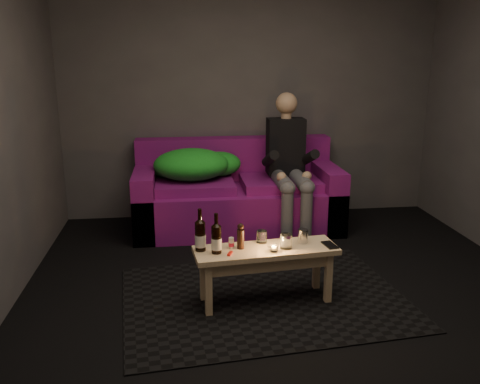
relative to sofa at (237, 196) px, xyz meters
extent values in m
plane|color=black|center=(0.20, -1.82, -0.32)|extent=(4.50, 4.50, 0.00)
plane|color=#464446|center=(0.20, 0.43, 0.98)|extent=(4.00, 0.00, 4.00)
cube|color=black|center=(0.01, -1.64, -0.32)|extent=(2.18, 1.68, 0.01)
cube|color=#7D1079|center=(0.00, -0.05, -0.10)|extent=(2.06, 0.93, 0.43)
cube|color=#7D1079|center=(0.00, 0.30, 0.34)|extent=(2.06, 0.23, 0.45)
cube|color=#7D1079|center=(-0.93, -0.05, 0.00)|extent=(0.21, 0.93, 0.64)
cube|color=#7D1079|center=(0.93, -0.05, 0.00)|extent=(0.21, 0.93, 0.64)
cube|color=#7D1079|center=(-0.43, -0.10, 0.15)|extent=(0.77, 0.62, 0.10)
cube|color=#7D1079|center=(0.43, -0.10, 0.15)|extent=(0.77, 0.62, 0.10)
ellipsoid|color=#1B951F|center=(-0.46, -0.05, 0.36)|extent=(0.74, 0.58, 0.31)
ellipsoid|color=#1B951F|center=(-0.17, 0.09, 0.33)|extent=(0.45, 0.37, 0.25)
ellipsoid|color=#1B951F|center=(-0.69, 0.07, 0.29)|extent=(0.33, 0.27, 0.16)
cube|color=black|center=(0.50, 0.00, 0.51)|extent=(0.37, 0.23, 0.57)
sphere|color=tan|center=(0.50, 0.00, 0.95)|extent=(0.22, 0.22, 0.22)
cylinder|color=#53555E|center=(0.41, -0.32, 0.22)|extent=(0.14, 0.51, 0.14)
cylinder|color=#53555E|center=(0.60, -0.32, 0.22)|extent=(0.14, 0.51, 0.14)
cylinder|color=#53555E|center=(0.41, -0.56, -0.06)|extent=(0.11, 0.11, 0.52)
cylinder|color=#53555E|center=(0.60, -0.56, -0.06)|extent=(0.11, 0.11, 0.52)
cube|color=black|center=(0.41, -0.63, -0.29)|extent=(0.09, 0.23, 0.06)
cube|color=black|center=(0.60, -0.63, -0.29)|extent=(0.09, 0.23, 0.06)
cube|color=tan|center=(0.01, -1.69, 0.08)|extent=(1.05, 0.43, 0.04)
cube|color=tan|center=(0.01, -1.69, 0.01)|extent=(0.91, 0.34, 0.09)
cube|color=tan|center=(-0.41, -1.85, -0.13)|extent=(0.05, 0.05, 0.38)
cube|color=tan|center=(-0.43, -1.62, -0.13)|extent=(0.05, 0.05, 0.38)
cube|color=tan|center=(0.46, -1.77, -0.13)|extent=(0.05, 0.05, 0.38)
cube|color=tan|center=(0.43, -1.53, -0.13)|extent=(0.05, 0.05, 0.38)
cylinder|color=black|center=(-0.45, -1.68, 0.20)|extent=(0.07, 0.07, 0.21)
cylinder|color=white|center=(-0.45, -1.68, 0.17)|extent=(0.08, 0.08, 0.09)
cone|color=black|center=(-0.45, -1.68, 0.32)|extent=(0.07, 0.07, 0.03)
cylinder|color=black|center=(-0.45, -1.68, 0.35)|extent=(0.03, 0.03, 0.10)
cylinder|color=black|center=(-0.34, -1.74, 0.19)|extent=(0.07, 0.07, 0.19)
cylinder|color=white|center=(-0.34, -1.74, 0.16)|extent=(0.07, 0.07, 0.08)
cone|color=black|center=(-0.34, -1.74, 0.31)|extent=(0.07, 0.07, 0.03)
cylinder|color=black|center=(-0.34, -1.74, 0.34)|extent=(0.03, 0.03, 0.09)
cylinder|color=silver|center=(-0.23, -1.67, 0.14)|extent=(0.04, 0.04, 0.08)
cylinder|color=black|center=(-0.17, -1.68, 0.17)|extent=(0.05, 0.05, 0.14)
cylinder|color=white|center=(0.00, -1.59, 0.14)|extent=(0.10, 0.10, 0.09)
cylinder|color=white|center=(0.05, -1.76, 0.12)|extent=(0.06, 0.06, 0.04)
sphere|color=orange|center=(0.05, -1.76, 0.13)|extent=(0.02, 0.02, 0.02)
cylinder|color=white|center=(0.15, -1.72, 0.15)|extent=(0.11, 0.11, 0.10)
cylinder|color=#ADAFB4|center=(0.30, -1.62, 0.15)|extent=(0.08, 0.08, 0.10)
cube|color=black|center=(0.47, -1.70, 0.10)|extent=(0.10, 0.16, 0.01)
cube|color=red|center=(-0.25, -1.78, 0.10)|extent=(0.05, 0.08, 0.01)
camera|label=1|loc=(-0.58, -5.01, 1.43)|focal=38.00mm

